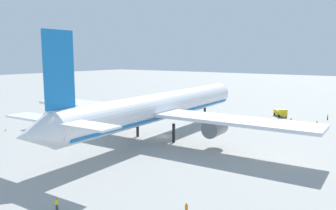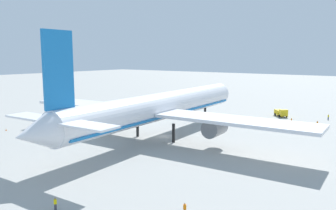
{
  "view_description": "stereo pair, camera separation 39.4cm",
  "coord_description": "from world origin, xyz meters",
  "views": [
    {
      "loc": [
        -66.19,
        -49.38,
        19.96
      ],
      "look_at": [
        2.37,
        0.06,
        7.66
      ],
      "focal_mm": 36.38,
      "sensor_mm": 36.0,
      "label": 1
    },
    {
      "loc": [
        -65.96,
        -49.7,
        19.96
      ],
      "look_at": [
        2.37,
        0.06,
        7.66
      ],
      "focal_mm": 36.38,
      "sensor_mm": 36.0,
      "label": 2
    }
  ],
  "objects": [
    {
      "name": "ground_plane",
      "position": [
        0.0,
        0.0,
        0.0
      ],
      "size": [
        600.0,
        600.0,
        0.0
      ],
      "primitive_type": "plane",
      "color": "#9E9E99"
    },
    {
      "name": "airliner",
      "position": [
        -1.33,
        -0.08,
        7.49
      ],
      "size": [
        77.64,
        75.26,
        24.18
      ],
      "color": "white",
      "rests_on": "ground"
    },
    {
      "name": "service_truck_1",
      "position": [
        45.75,
        -14.67,
        1.31
      ],
      "size": [
        5.53,
        5.39,
        2.55
      ],
      "color": "yellow",
      "rests_on": "ground"
    },
    {
      "name": "ground_worker_1",
      "position": [
        34.74,
        -28.4,
        0.91
      ],
      "size": [
        0.55,
        0.55,
        1.78
      ],
      "color": "black",
      "rests_on": "ground"
    },
    {
      "name": "ground_worker_2",
      "position": [
        -32.0,
        -27.58,
        0.83
      ],
      "size": [
        0.45,
        0.45,
        1.64
      ],
      "color": "navy",
      "rests_on": "ground"
    },
    {
      "name": "ground_worker_3",
      "position": [
        48.8,
        -28.54,
        0.84
      ],
      "size": [
        0.56,
        0.56,
        1.65
      ],
      "color": "navy",
      "rests_on": "ground"
    },
    {
      "name": "ground_worker_4",
      "position": [
        35.01,
        -21.16,
        0.9
      ],
      "size": [
        0.57,
        0.57,
        1.76
      ],
      "color": "#3F3F47",
      "rests_on": "ground"
    },
    {
      "name": "ground_worker_5",
      "position": [
        -40.68,
        -13.11,
        0.84
      ],
      "size": [
        0.45,
        0.45,
        1.67
      ],
      "color": "#3F3F47",
      "rests_on": "ground"
    },
    {
      "name": "traffic_cone_0",
      "position": [
        23.54,
        35.39,
        0.28
      ],
      "size": [
        0.36,
        0.36,
        0.55
      ],
      "primitive_type": "cone",
      "color": "orange",
      "rests_on": "ground"
    },
    {
      "name": "traffic_cone_3",
      "position": [
        -19.43,
        37.91,
        0.28
      ],
      "size": [
        0.36,
        0.36,
        0.55
      ],
      "primitive_type": "cone",
      "color": "orange",
      "rests_on": "ground"
    }
  ]
}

